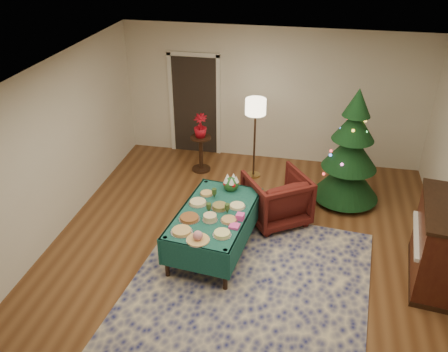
% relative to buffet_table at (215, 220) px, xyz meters
% --- Properties ---
extents(room_shell, '(7.00, 7.00, 7.00)m').
position_rel_buffet_table_xyz_m(room_shell, '(0.45, -0.21, 0.80)').
color(room_shell, '#593319').
rests_on(room_shell, ground).
extents(doorway, '(1.08, 0.04, 2.16)m').
position_rel_buffet_table_xyz_m(doorway, '(-1.15, 3.27, 0.54)').
color(doorway, black).
rests_on(doorway, ground).
extents(rug, '(3.58, 4.49, 0.02)m').
position_rel_buffet_table_xyz_m(rug, '(0.61, -1.10, -0.54)').
color(rug, '#15194F').
rests_on(rug, ground).
extents(buffet_table, '(1.24, 1.88, 0.69)m').
position_rel_buffet_table_xyz_m(buffet_table, '(0.00, 0.00, 0.00)').
color(buffet_table, black).
rests_on(buffet_table, ground).
extents(platter_0, '(0.31, 0.31, 0.04)m').
position_rel_buffet_table_xyz_m(platter_0, '(-0.33, -0.58, 0.16)').
color(platter_0, silver).
rests_on(platter_0, buffet_table).
extents(platter_1, '(0.32, 0.32, 0.15)m').
position_rel_buffet_table_xyz_m(platter_1, '(-0.07, -0.72, 0.19)').
color(platter_1, silver).
rests_on(platter_1, buffet_table).
extents(platter_2, '(0.26, 0.26, 0.06)m').
position_rel_buffet_table_xyz_m(platter_2, '(0.23, -0.54, 0.16)').
color(platter_2, silver).
rests_on(platter_2, buffet_table).
extents(platter_3, '(0.31, 0.31, 0.05)m').
position_rel_buffet_table_xyz_m(platter_3, '(-0.31, -0.26, 0.16)').
color(platter_3, silver).
rests_on(platter_3, buffet_table).
extents(platter_4, '(0.22, 0.22, 0.09)m').
position_rel_buffet_table_xyz_m(platter_4, '(-0.02, -0.22, 0.18)').
color(platter_4, silver).
rests_on(platter_4, buffet_table).
extents(platter_5, '(0.25, 0.25, 0.04)m').
position_rel_buffet_table_xyz_m(platter_5, '(0.25, -0.19, 0.15)').
color(platter_5, silver).
rests_on(platter_5, buffet_table).
extents(platter_6, '(0.28, 0.28, 0.05)m').
position_rel_buffet_table_xyz_m(platter_6, '(-0.29, 0.17, 0.16)').
color(platter_6, silver).
rests_on(platter_6, buffet_table).
extents(platter_7, '(0.25, 0.25, 0.07)m').
position_rel_buffet_table_xyz_m(platter_7, '(0.06, 0.11, 0.17)').
color(platter_7, silver).
rests_on(platter_7, buffet_table).
extents(platter_8, '(0.25, 0.25, 0.04)m').
position_rel_buffet_table_xyz_m(platter_8, '(0.30, 0.20, 0.15)').
color(platter_8, silver).
rests_on(platter_8, buffet_table).
extents(platter_9, '(0.22, 0.22, 0.04)m').
position_rel_buffet_table_xyz_m(platter_9, '(-0.23, 0.46, 0.15)').
color(platter_9, silver).
rests_on(platter_9, buffet_table).
extents(goblet_0, '(0.07, 0.07, 0.16)m').
position_rel_buffet_table_xyz_m(goblet_0, '(-0.09, 0.38, 0.22)').
color(goblet_0, '#2D471E').
rests_on(goblet_0, buffet_table).
extents(goblet_1, '(0.07, 0.07, 0.16)m').
position_rel_buffet_table_xyz_m(goblet_1, '(0.19, -0.00, 0.22)').
color(goblet_1, '#2D471E').
rests_on(goblet_1, buffet_table).
extents(goblet_2, '(0.07, 0.07, 0.16)m').
position_rel_buffet_table_xyz_m(goblet_2, '(-0.08, -0.04, 0.22)').
color(goblet_2, '#2D471E').
rests_on(goblet_2, buffet_table).
extents(napkin_stack, '(0.15, 0.15, 0.04)m').
position_rel_buffet_table_xyz_m(napkin_stack, '(0.36, -0.32, 0.15)').
color(napkin_stack, '#EC41A0').
rests_on(napkin_stack, buffet_table).
extents(gift_box, '(0.12, 0.12, 0.09)m').
position_rel_buffet_table_xyz_m(gift_box, '(0.40, -0.11, 0.18)').
color(gift_box, '#F143A4').
rests_on(gift_box, buffet_table).
extents(centerpiece, '(0.25, 0.25, 0.28)m').
position_rel_buffet_table_xyz_m(centerpiece, '(0.12, 0.68, 0.26)').
color(centerpiece, '#1E4C1E').
rests_on(centerpiece, buffet_table).
extents(armchair, '(1.23, 1.22, 0.94)m').
position_rel_buffet_table_xyz_m(armchair, '(0.82, 0.98, -0.08)').
color(armchair, '#46120F').
rests_on(armchair, ground).
extents(floor_lamp, '(0.38, 0.38, 1.58)m').
position_rel_buffet_table_xyz_m(floor_lamp, '(0.23, 2.43, 0.79)').
color(floor_lamp, '#A57F3F').
rests_on(floor_lamp, ground).
extents(side_table, '(0.41, 0.41, 0.73)m').
position_rel_buffet_table_xyz_m(side_table, '(-0.83, 2.45, -0.20)').
color(side_table, black).
rests_on(side_table, ground).
extents(potted_plant, '(0.26, 0.46, 0.26)m').
position_rel_buffet_table_xyz_m(potted_plant, '(-0.83, 2.45, 0.30)').
color(potted_plant, '#9F0B17').
rests_on(potted_plant, side_table).
extents(christmas_tree, '(1.43, 1.43, 2.10)m').
position_rel_buffet_table_xyz_m(christmas_tree, '(1.97, 1.85, 0.39)').
color(christmas_tree, black).
rests_on(christmas_tree, ground).
extents(piano, '(0.81, 1.46, 1.21)m').
position_rel_buffet_table_xyz_m(piano, '(3.14, -0.02, 0.04)').
color(piano, black).
rests_on(piano, ground).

